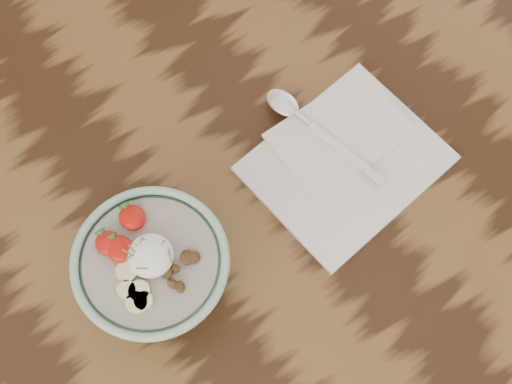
# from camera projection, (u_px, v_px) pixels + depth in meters

# --- Properties ---
(table) EXTENTS (1.60, 0.90, 0.75)m
(table) POSITION_uv_depth(u_px,v_px,m) (164.00, 272.00, 0.96)
(table) COLOR black
(table) RESTS_ON ground
(breakfast_bowl) EXTENTS (0.18, 0.18, 0.12)m
(breakfast_bowl) POSITION_uv_depth(u_px,v_px,m) (154.00, 269.00, 0.81)
(breakfast_bowl) COLOR #8CBD9F
(breakfast_bowl) RESTS_ON table
(napkin) EXTENTS (0.25, 0.21, 0.01)m
(napkin) POSITION_uv_depth(u_px,v_px,m) (345.00, 157.00, 0.92)
(napkin) COLOR white
(napkin) RESTS_ON table
(spoon) EXTENTS (0.06, 0.19, 0.01)m
(spoon) POSITION_uv_depth(u_px,v_px,m) (298.00, 115.00, 0.92)
(spoon) COLOR silver
(spoon) RESTS_ON napkin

